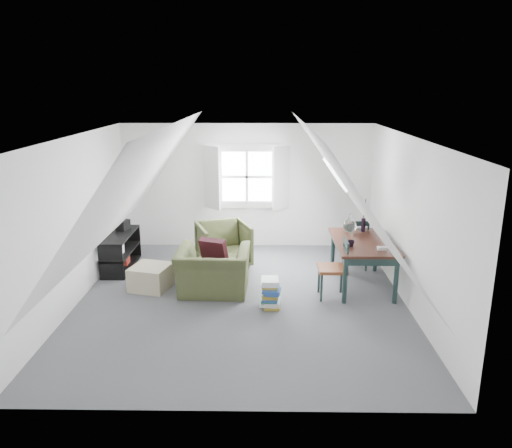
{
  "coord_description": "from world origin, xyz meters",
  "views": [
    {
      "loc": [
        0.33,
        -7.14,
        3.21
      ],
      "look_at": [
        0.21,
        0.6,
        1.06
      ],
      "focal_mm": 35.0,
      "sensor_mm": 36.0,
      "label": 1
    }
  ],
  "objects_px": {
    "armchair_near": "(214,292)",
    "armchair_far": "(224,266)",
    "dining_chair_far": "(356,243)",
    "dining_chair_near": "(335,268)",
    "media_shelf": "(120,253)",
    "dining_table": "(363,247)",
    "ottoman": "(151,277)",
    "magazine_stack": "(271,293)"
  },
  "relations": [
    {
      "from": "armchair_near",
      "to": "armchair_far",
      "type": "relative_size",
      "value": 1.25
    },
    {
      "from": "armchair_far",
      "to": "dining_table",
      "type": "distance_m",
      "value": 2.6
    },
    {
      "from": "armchair_near",
      "to": "dining_table",
      "type": "bearing_deg",
      "value": -170.45
    },
    {
      "from": "dining_chair_near",
      "to": "media_shelf",
      "type": "bearing_deg",
      "value": -113.21
    },
    {
      "from": "dining_chair_far",
      "to": "media_shelf",
      "type": "distance_m",
      "value": 4.25
    },
    {
      "from": "dining_table",
      "to": "armchair_far",
      "type": "bearing_deg",
      "value": 158.32
    },
    {
      "from": "ottoman",
      "to": "dining_chair_near",
      "type": "bearing_deg",
      "value": -5.8
    },
    {
      "from": "armchair_near",
      "to": "dining_chair_near",
      "type": "relative_size",
      "value": 1.2
    },
    {
      "from": "armchair_near",
      "to": "dining_chair_near",
      "type": "bearing_deg",
      "value": 177.44
    },
    {
      "from": "armchair_far",
      "to": "dining_table",
      "type": "bearing_deg",
      "value": -41.02
    },
    {
      "from": "dining_table",
      "to": "media_shelf",
      "type": "xyz_separation_m",
      "value": [
        -4.21,
        0.74,
        -0.39
      ]
    },
    {
      "from": "dining_chair_far",
      "to": "magazine_stack",
      "type": "height_order",
      "value": "dining_chair_far"
    },
    {
      "from": "dining_table",
      "to": "magazine_stack",
      "type": "distance_m",
      "value": 1.8
    },
    {
      "from": "dining_table",
      "to": "dining_chair_near",
      "type": "height_order",
      "value": "dining_chair_near"
    },
    {
      "from": "dining_chair_far",
      "to": "dining_chair_near",
      "type": "distance_m",
      "value": 1.4
    },
    {
      "from": "armchair_far",
      "to": "media_shelf",
      "type": "xyz_separation_m",
      "value": [
        -1.86,
        -0.15,
        0.29
      ]
    },
    {
      "from": "media_shelf",
      "to": "dining_table",
      "type": "bearing_deg",
      "value": -6.09
    },
    {
      "from": "dining_table",
      "to": "magazine_stack",
      "type": "relative_size",
      "value": 3.53
    },
    {
      "from": "armchair_near",
      "to": "dining_chair_far",
      "type": "bearing_deg",
      "value": -153.22
    },
    {
      "from": "ottoman",
      "to": "armchair_far",
      "type": "bearing_deg",
      "value": 43.84
    },
    {
      "from": "armchair_near",
      "to": "armchair_far",
      "type": "height_order",
      "value": "armchair_far"
    },
    {
      "from": "dining_chair_near",
      "to": "dining_chair_far",
      "type": "bearing_deg",
      "value": 151.72
    },
    {
      "from": "dining_chair_far",
      "to": "ottoman",
      "type": "bearing_deg",
      "value": -3.02
    },
    {
      "from": "dining_chair_far",
      "to": "magazine_stack",
      "type": "distance_m",
      "value": 2.29
    },
    {
      "from": "armchair_near",
      "to": "ottoman",
      "type": "height_order",
      "value": "ottoman"
    },
    {
      "from": "dining_chair_far",
      "to": "media_shelf",
      "type": "bearing_deg",
      "value": -17.84
    },
    {
      "from": "dining_table",
      "to": "dining_chair_far",
      "type": "xyz_separation_m",
      "value": [
        0.04,
        0.81,
        -0.19
      ]
    },
    {
      "from": "dining_chair_near",
      "to": "magazine_stack",
      "type": "bearing_deg",
      "value": -73.89
    },
    {
      "from": "dining_chair_far",
      "to": "dining_chair_near",
      "type": "relative_size",
      "value": 1.0
    },
    {
      "from": "magazine_stack",
      "to": "armchair_far",
      "type": "bearing_deg",
      "value": 115.54
    },
    {
      "from": "magazine_stack",
      "to": "media_shelf",
      "type": "bearing_deg",
      "value": 149.29
    },
    {
      "from": "dining_table",
      "to": "dining_chair_near",
      "type": "bearing_deg",
      "value": -138.45
    },
    {
      "from": "dining_chair_far",
      "to": "dining_chair_near",
      "type": "bearing_deg",
      "value": 47.96
    },
    {
      "from": "armchair_near",
      "to": "dining_chair_far",
      "type": "relative_size",
      "value": 1.2
    },
    {
      "from": "dining_table",
      "to": "dining_chair_far",
      "type": "height_order",
      "value": "dining_chair_far"
    },
    {
      "from": "dining_chair_far",
      "to": "dining_table",
      "type": "bearing_deg",
      "value": 68.66
    },
    {
      "from": "dining_chair_near",
      "to": "magazine_stack",
      "type": "distance_m",
      "value": 1.1
    },
    {
      "from": "dining_table",
      "to": "magazine_stack",
      "type": "xyz_separation_m",
      "value": [
        -1.51,
        -0.86,
        -0.45
      ]
    },
    {
      "from": "ottoman",
      "to": "magazine_stack",
      "type": "distance_m",
      "value": 2.06
    },
    {
      "from": "magazine_stack",
      "to": "armchair_near",
      "type": "bearing_deg",
      "value": 149.15
    },
    {
      "from": "ottoman",
      "to": "media_shelf",
      "type": "xyz_separation_m",
      "value": [
        -0.75,
        0.92,
        0.1
      ]
    },
    {
      "from": "armchair_near",
      "to": "ottoman",
      "type": "distance_m",
      "value": 1.06
    }
  ]
}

